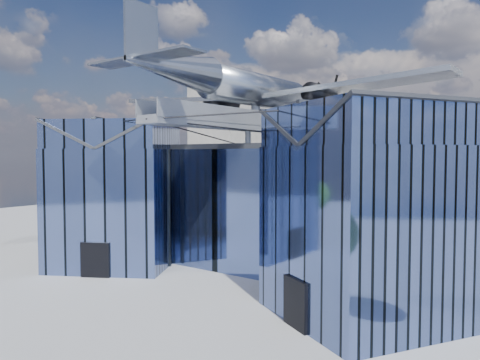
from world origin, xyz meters
The scene contains 4 objects.
ground_plane centered at (0.00, 0.00, 0.00)m, with size 120.00×120.00×0.00m, color gray.
museum centered at (0.00, 5.82, 5.54)m, with size 32.88×24.50×17.60m.
bg_towers centered at (1.45, 50.49, 10.01)m, with size 77.00×24.50×26.00m.
tree_side_w centered at (-20.86, 6.31, 3.11)m, with size 3.46×3.46×4.60m.
Camera 1 is at (20.48, -25.41, 8.99)m, focal length 35.00 mm.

